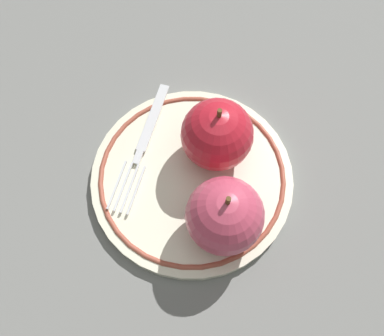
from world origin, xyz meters
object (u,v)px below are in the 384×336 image
plate (192,177)px  apple_red_whole (217,135)px  fork (144,141)px  apple_second_whole (225,216)px

plate → apple_red_whole: size_ratio=2.59×
plate → apple_red_whole: bearing=31.3°
plate → fork: (-0.04, 0.06, 0.01)m
apple_second_whole → fork: (-0.06, 0.13, -0.04)m
apple_red_whole → apple_second_whole: size_ratio=1.00×
apple_second_whole → fork: bearing=113.6°
apple_red_whole → fork: bearing=154.5°
apple_red_whole → fork: (-0.08, 0.04, -0.04)m
plate → apple_second_whole: bearing=-78.9°
plate → apple_red_whole: 0.06m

